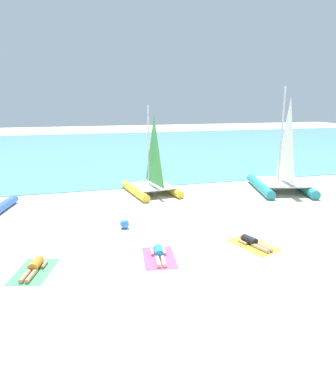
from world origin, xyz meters
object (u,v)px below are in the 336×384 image
Objects in this scene: sunbather_left at (34,267)px; towel_middle at (159,258)px; sunbather_right at (252,242)px; sailboat_teal at (282,176)px; sailboat_yellow at (152,181)px; sunbather_middle at (159,253)px; beach_ball at (125,224)px; towel_left at (34,271)px; towel_right at (253,245)px.

sunbather_left is 4.10m from towel_middle.
sailboat_teal is at bearing 35.06° from sunbather_right.
sailboat_teal is at bearing 44.11° from sunbather_left.
sailboat_yellow reaches higher than sunbather_middle.
sailboat_teal reaches higher than sailboat_yellow.
beach_ball reaches higher than towel_middle.
sailboat_teal is 15.53× the size of beach_ball.
sunbather_left and sunbather_middle have the same top height.
beach_ball reaches higher than sunbather_right.
sunbather_middle is (0.01, 0.07, 0.13)m from towel_middle.
towel_left is (-6.04, -8.69, -0.75)m from sailboat_yellow.
towel_right is 1.23× the size of sunbather_right.
sailboat_yellow is at bearing 77.68° from towel_middle.
sunbather_middle is at bearing -78.54° from beach_ball.
towel_left is 4.80× the size of beach_ball.
towel_left is 7.78m from sunbather_right.
sunbather_middle reaches higher than towel_right.
towel_left is (-13.70, -7.09, -0.91)m from sailboat_teal.
sailboat_teal is at bearing 45.47° from sunbather_middle.
beach_ball is (-0.65, 3.23, 0.07)m from sunbather_middle.
sunbather_left is 1.00× the size of sunbather_right.
towel_right is (1.75, -8.78, -0.75)m from sailboat_yellow.
sailboat_teal is at bearing -19.06° from sailboat_yellow.
sunbather_right reaches higher than towel_right.
sunbather_middle is 1.01× the size of sunbather_right.
sailboat_teal is 3.96× the size of sunbather_right.
towel_middle is at bearing -78.94° from beach_ball.
sunbather_middle and sunbather_right have the same top height.
towel_middle is at bearing -1.80° from towel_left.
towel_left is at bearing 164.62° from sunbather_right.
beach_ball is (-10.22, -3.92, -0.72)m from sailboat_teal.
sunbather_right is (3.65, 0.04, 0.00)m from sunbather_middle.
sunbather_middle is 3.96× the size of beach_ball.
sunbather_left is at bearing -138.04° from beach_ball.
sunbather_left is at bearing 73.09° from towel_left.
sunbather_left is 0.81× the size of towel_middle.
towel_left is 1.21× the size of sunbather_middle.
sailboat_teal is 10.97m from beach_ball.
sunbather_right is at bearing -36.54° from beach_ball.
sunbather_right is (-5.92, -7.12, -0.78)m from sailboat_teal.
beach_ball is (-2.57, -5.52, -0.56)m from sailboat_yellow.
sunbather_right is at bearing 16.26° from sunbather_left.
towel_middle and towel_right have the same top height.
sailboat_yellow reaches higher than beach_ball.
sunbather_left is 7.76m from sunbather_right.
beach_ball is (-0.64, 3.30, 0.19)m from towel_middle.
towel_left is at bearing 178.20° from towel_middle.
sailboat_yellow is 6.12m from beach_ball.
beach_ball is at bearing 101.06° from towel_middle.
sailboat_yellow is 2.67× the size of towel_middle.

